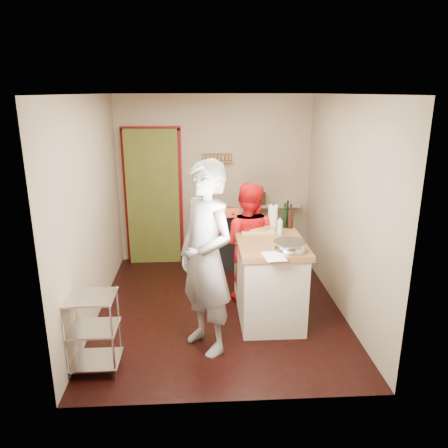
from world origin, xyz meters
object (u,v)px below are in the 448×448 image
(stove, at_px, (218,238))
(island, at_px, (268,274))
(person_stripe, at_px, (206,259))
(wire_shelving, at_px, (93,329))
(person_red, at_px, (247,243))

(stove, height_order, island, island)
(island, distance_m, person_stripe, 1.14)
(island, bearing_deg, stove, 108.53)
(wire_shelving, relative_size, island, 0.56)
(stove, bearing_deg, wire_shelving, -116.85)
(wire_shelving, distance_m, person_stripe, 1.29)
(wire_shelving, relative_size, person_red, 0.51)
(stove, xyz_separation_m, island, (0.53, -1.59, 0.07))
(stove, relative_size, island, 0.70)
(stove, relative_size, wire_shelving, 1.26)
(stove, height_order, person_red, person_red)
(stove, height_order, person_stripe, person_stripe)
(wire_shelving, xyz_separation_m, person_red, (1.65, 1.45, 0.34))
(wire_shelving, bearing_deg, person_red, 41.29)
(person_stripe, xyz_separation_m, person_red, (0.54, 1.11, -0.23))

